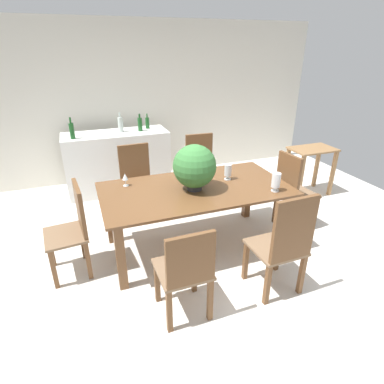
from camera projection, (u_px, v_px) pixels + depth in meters
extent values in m
plane|color=silver|center=(196.00, 247.00, 3.80)|extent=(7.04, 7.04, 0.00)
cube|color=beige|center=(143.00, 102.00, 5.47)|extent=(6.40, 0.10, 2.60)
cube|color=brown|center=(195.00, 189.00, 3.52)|extent=(2.07, 1.09, 0.03)
cube|color=brown|center=(121.00, 257.00, 3.01)|extent=(0.09, 0.09, 0.73)
cube|color=brown|center=(285.00, 223.00, 3.60)|extent=(0.09, 0.09, 0.73)
cube|color=brown|center=(109.00, 215.00, 3.76)|extent=(0.09, 0.09, 0.73)
cube|color=brown|center=(247.00, 192.00, 4.34)|extent=(0.09, 0.09, 0.73)
cube|color=brown|center=(278.00, 252.00, 3.33)|extent=(0.05, 0.05, 0.44)
cube|color=brown|center=(246.00, 261.00, 3.20)|extent=(0.05, 0.05, 0.44)
cube|color=brown|center=(302.00, 274.00, 3.01)|extent=(0.05, 0.05, 0.44)
cube|color=brown|center=(267.00, 285.00, 2.88)|extent=(0.05, 0.05, 0.44)
cube|color=brown|center=(275.00, 247.00, 3.01)|extent=(0.48, 0.47, 0.03)
cube|color=brown|center=(294.00, 230.00, 2.70)|extent=(0.43, 0.05, 0.60)
cube|color=brown|center=(51.00, 248.00, 3.39)|extent=(0.05, 0.05, 0.44)
cube|color=brown|center=(54.00, 269.00, 3.07)|extent=(0.05, 0.05, 0.44)
cube|color=brown|center=(82.00, 241.00, 3.52)|extent=(0.05, 0.05, 0.44)
cube|color=brown|center=(88.00, 260.00, 3.20)|extent=(0.05, 0.05, 0.44)
cube|color=brown|center=(65.00, 235.00, 3.20)|extent=(0.44, 0.50, 0.03)
cube|color=brown|center=(80.00, 208.00, 3.16)|extent=(0.08, 0.43, 0.50)
cube|color=brown|center=(194.00, 273.00, 3.03)|extent=(0.04, 0.04, 0.44)
cube|color=brown|center=(157.00, 282.00, 2.91)|extent=(0.04, 0.04, 0.44)
cube|color=brown|center=(210.00, 299.00, 2.71)|extent=(0.04, 0.04, 0.44)
cube|color=brown|center=(169.00, 311.00, 2.59)|extent=(0.04, 0.04, 0.44)
cube|color=brown|center=(182.00, 269.00, 2.71)|extent=(0.44, 0.46, 0.03)
cube|color=brown|center=(191.00, 260.00, 2.44)|extent=(0.40, 0.05, 0.45)
cube|color=brown|center=(195.00, 200.00, 4.46)|extent=(0.05, 0.05, 0.44)
cube|color=brown|center=(219.00, 197.00, 4.55)|extent=(0.05, 0.05, 0.44)
cube|color=brown|center=(188.00, 189.00, 4.78)|extent=(0.05, 0.05, 0.44)
cube|color=brown|center=(210.00, 187.00, 4.87)|extent=(0.05, 0.05, 0.44)
cube|color=brown|center=(203.00, 178.00, 4.57)|extent=(0.46, 0.47, 0.03)
cube|color=brown|center=(199.00, 154.00, 4.61)|extent=(0.40, 0.07, 0.59)
cube|color=brown|center=(315.00, 213.00, 4.11)|extent=(0.05, 0.05, 0.44)
cube|color=brown|center=(296.00, 202.00, 4.39)|extent=(0.05, 0.05, 0.44)
cube|color=brown|center=(293.00, 219.00, 3.97)|extent=(0.05, 0.05, 0.44)
cube|color=brown|center=(276.00, 207.00, 4.25)|extent=(0.05, 0.05, 0.44)
cube|color=brown|center=(297.00, 194.00, 4.08)|extent=(0.47, 0.46, 0.03)
cube|color=brown|center=(288.00, 176.00, 3.88)|extent=(0.08, 0.38, 0.55)
cube|color=brown|center=(129.00, 211.00, 4.16)|extent=(0.05, 0.05, 0.44)
cube|color=brown|center=(157.00, 206.00, 4.29)|extent=(0.05, 0.05, 0.44)
cube|color=brown|center=(124.00, 200.00, 4.45)|extent=(0.05, 0.05, 0.44)
cube|color=brown|center=(150.00, 196.00, 4.58)|extent=(0.05, 0.05, 0.44)
cube|color=brown|center=(139.00, 187.00, 4.27)|extent=(0.46, 0.44, 0.03)
cube|color=brown|center=(134.00, 163.00, 4.32)|extent=(0.41, 0.05, 0.53)
cylinder|color=#333338|center=(195.00, 186.00, 3.45)|extent=(0.16, 0.16, 0.09)
sphere|color=#387538|center=(195.00, 166.00, 3.36)|extent=(0.47, 0.47, 0.47)
sphere|color=silver|center=(194.00, 153.00, 3.44)|extent=(0.04, 0.04, 0.04)
sphere|color=silver|center=(185.00, 156.00, 3.49)|extent=(0.04, 0.04, 0.04)
sphere|color=silver|center=(182.00, 159.00, 3.27)|extent=(0.05, 0.05, 0.05)
sphere|color=silver|center=(182.00, 170.00, 3.35)|extent=(0.05, 0.05, 0.05)
cylinder|color=silver|center=(228.00, 179.00, 3.73)|extent=(0.08, 0.08, 0.01)
cylinder|color=silver|center=(228.00, 177.00, 3.72)|extent=(0.03, 0.03, 0.04)
cylinder|color=silver|center=(228.00, 170.00, 3.68)|extent=(0.08, 0.08, 0.14)
cylinder|color=silver|center=(275.00, 191.00, 3.43)|extent=(0.08, 0.08, 0.01)
cylinder|color=silver|center=(275.00, 188.00, 3.42)|extent=(0.03, 0.03, 0.04)
cylinder|color=silver|center=(276.00, 180.00, 3.38)|extent=(0.09, 0.09, 0.16)
cylinder|color=silver|center=(126.00, 186.00, 3.56)|extent=(0.06, 0.06, 0.00)
cylinder|color=silver|center=(126.00, 182.00, 3.55)|extent=(0.01, 0.01, 0.07)
cone|color=silver|center=(125.00, 177.00, 3.52)|extent=(0.07, 0.07, 0.07)
cube|color=silver|center=(118.00, 162.00, 5.12)|extent=(1.61, 0.60, 0.96)
cylinder|color=#B2BFB7|center=(121.00, 125.00, 4.93)|extent=(0.08, 0.08, 0.22)
cylinder|color=#B2BFB7|center=(120.00, 115.00, 4.87)|extent=(0.03, 0.03, 0.07)
cylinder|color=#194C1E|center=(147.00, 123.00, 5.14)|extent=(0.06, 0.06, 0.17)
cylinder|color=#194C1E|center=(147.00, 116.00, 5.09)|extent=(0.02, 0.02, 0.06)
cylinder|color=#194C1E|center=(72.00, 131.00, 4.56)|extent=(0.07, 0.07, 0.23)
cylinder|color=#194C1E|center=(70.00, 120.00, 4.49)|extent=(0.03, 0.03, 0.08)
cylinder|color=#194C1E|center=(140.00, 124.00, 4.99)|extent=(0.07, 0.07, 0.20)
cylinder|color=#194C1E|center=(139.00, 116.00, 4.93)|extent=(0.03, 0.03, 0.06)
cube|color=olive|center=(313.00, 149.00, 4.88)|extent=(0.68, 0.45, 0.02)
cube|color=olive|center=(301.00, 179.00, 4.79)|extent=(0.05, 0.05, 0.73)
cube|color=olive|center=(333.00, 174.00, 4.98)|extent=(0.05, 0.05, 0.73)
cube|color=olive|center=(286.00, 170.00, 5.10)|extent=(0.05, 0.05, 0.73)
cube|color=olive|center=(317.00, 166.00, 5.29)|extent=(0.05, 0.05, 0.73)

